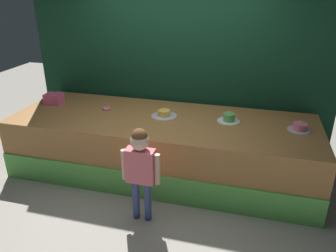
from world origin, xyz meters
TOP-DOWN VIEW (x-y plane):
  - ground_plane at (0.00, 0.00)m, footprint 12.00×12.00m
  - stage_platform at (0.00, 0.67)m, footprint 3.92×1.37m
  - curtain_backdrop at (0.00, 1.45)m, footprint 4.38×0.08m
  - child_figure at (0.06, -0.35)m, footprint 0.42×0.19m
  - pink_box at (-1.66, 0.82)m, footprint 0.24×0.20m
  - donut at (-0.83, 0.78)m, footprint 0.11×0.11m
  - cake_left at (0.00, 0.75)m, footprint 0.34×0.34m
  - cake_center at (0.83, 0.79)m, footprint 0.28×0.28m
  - cake_right at (1.66, 0.73)m, footprint 0.27×0.27m

SIDE VIEW (x-z plane):
  - ground_plane at x=0.00m, z-range 0.00..0.00m
  - stage_platform at x=0.00m, z-range 0.00..0.78m
  - child_figure at x=0.06m, z-range 0.16..1.24m
  - donut at x=-0.83m, z-range 0.78..0.81m
  - cake_left at x=0.00m, z-range 0.74..0.88m
  - cake_right at x=1.66m, z-range 0.75..0.89m
  - cake_center at x=0.83m, z-range 0.74..0.90m
  - pink_box at x=-1.66m, z-range 0.78..0.92m
  - curtain_backdrop at x=0.00m, z-range 0.00..3.19m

